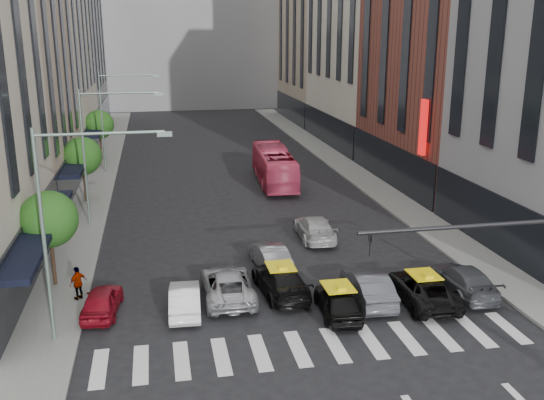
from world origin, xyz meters
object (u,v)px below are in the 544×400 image
taxi_left (281,280)px  taxi_center (338,301)px  streetlamp_near (66,208)px  pedestrian_far (78,283)px  streetlamp_far (112,109)px  car_red (102,301)px  streetlamp_mid (98,139)px  car_white_front (185,299)px  bus (274,166)px

taxi_left → taxi_center: 3.50m
streetlamp_near → pedestrian_far: bearing=95.2°
streetlamp_near → streetlamp_far: (0.00, 32.00, 0.00)m
car_red → streetlamp_mid: bearing=-80.2°
car_white_front → taxi_left: bearing=-164.3°
taxi_left → pedestrian_far: (-9.80, 0.99, 0.25)m
streetlamp_near → car_white_front: streetlamp_near is taller
streetlamp_near → streetlamp_far: 32.00m
streetlamp_far → streetlamp_mid: bearing=-90.0°
car_red → pedestrian_far: pedestrian_far is taller
streetlamp_near → bus: (13.53, 25.25, -4.36)m
taxi_center → bus: size_ratio=0.37×
streetlamp_far → bus: bearing=-26.5°
streetlamp_near → car_red: size_ratio=2.35×
pedestrian_far → taxi_left: bearing=130.8°
streetlamp_near → pedestrian_far: (-0.36, 3.94, -4.92)m
taxi_left → bus: 22.68m
streetlamp_near → streetlamp_far: same height
bus → streetlamp_near: bearing=65.2°
car_red → car_white_front: bearing=178.0°
car_red → pedestrian_far: (-1.20, 1.55, 0.33)m
streetlamp_near → taxi_left: bearing=17.3°
car_white_front → bus: bearing=-108.1°
streetlamp_mid → taxi_left: bearing=-54.1°
streetlamp_near → taxi_center: streetlamp_near is taller
streetlamp_mid → taxi_left: streetlamp_mid is taller
streetlamp_far → car_red: bearing=-88.4°
taxi_left → car_red: bearing=-1.2°
streetlamp_near → streetlamp_mid: bearing=90.0°
streetlamp_near → pedestrian_far: 6.31m
streetlamp_far → taxi_center: bearing=-70.1°
car_white_front → bus: (8.90, 23.41, 0.88)m
streetlamp_near → car_red: 5.83m
streetlamp_near → car_white_front: (4.63, 1.84, -5.24)m
streetlamp_mid → car_white_front: size_ratio=2.23×
streetlamp_mid → car_white_front: (4.63, -14.16, -5.24)m
taxi_center → pedestrian_far: (-11.91, 3.79, 0.28)m
streetlamp_mid → pedestrian_far: (-0.36, -12.06, -4.92)m
taxi_left → pedestrian_far: size_ratio=3.03×
streetlamp_near → taxi_left: streetlamp_near is taller
taxi_left → pedestrian_far: 9.85m
streetlamp_far → pedestrian_far: streetlamp_far is taller
streetlamp_far → car_red: size_ratio=2.35×
car_red → taxi_center: 10.94m
car_white_front → taxi_center: bearing=169.0°
streetlamp_far → pedestrian_far: (-0.36, -28.06, -4.92)m
taxi_center → pedestrian_far: 12.50m
taxi_center → bus: bearing=-90.6°
bus → streetlamp_mid: bearing=37.7°
car_white_front → pedestrian_far: size_ratio=2.43×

